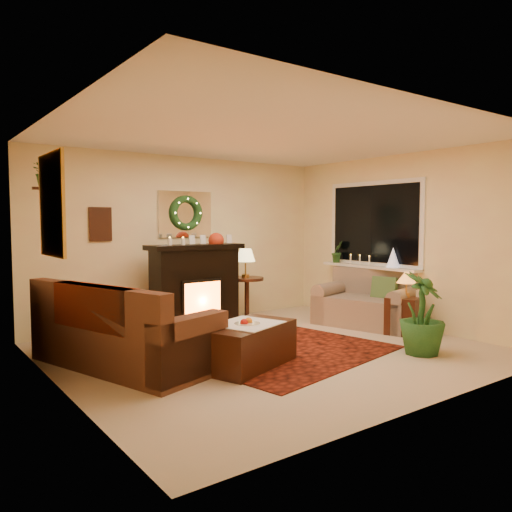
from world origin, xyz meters
TOP-DOWN VIEW (x-y plane):
  - floor at (0.00, 0.00)m, footprint 5.00×5.00m
  - ceiling at (0.00, 0.00)m, footprint 5.00×5.00m
  - wall_back at (0.00, 2.25)m, footprint 5.00×5.00m
  - wall_front at (0.00, -2.25)m, footprint 5.00×5.00m
  - wall_left at (-2.50, 0.00)m, footprint 4.50×4.50m
  - wall_right at (2.50, 0.00)m, footprint 4.50×4.50m
  - area_rug at (0.09, -0.19)m, footprint 2.74×2.26m
  - sofa at (-1.70, 0.47)m, footprint 1.56×2.35m
  - red_throw at (-1.73, 0.64)m, footprint 0.73×1.19m
  - fireplace at (-0.14, 1.68)m, footprint 1.30×0.43m
  - poinsettia at (0.23, 1.68)m, footprint 0.24×0.24m
  - mantel_candle_a at (-0.57, 1.63)m, footprint 0.06×0.06m
  - mantel_candle_b at (-0.36, 1.63)m, footprint 0.06×0.06m
  - mantel_mirror at (0.00, 2.23)m, footprint 0.92×0.02m
  - wreath at (0.00, 2.19)m, footprint 0.55×0.11m
  - wall_art at (-1.35, 2.23)m, footprint 0.32×0.03m
  - gold_mirror at (-2.48, 0.30)m, footprint 0.03×0.84m
  - hanging_plant at (-2.34, 1.05)m, footprint 0.33×0.28m
  - loveseat at (2.06, 0.33)m, footprint 1.21×1.63m
  - window_frame at (2.48, 0.55)m, footprint 0.03×1.86m
  - window_glass at (2.47, 0.55)m, footprint 0.02×1.70m
  - window_sill at (2.38, 0.55)m, footprint 0.22×1.86m
  - mini_tree at (2.42, 0.12)m, footprint 0.21×0.21m
  - sill_plant at (2.36, 1.24)m, footprint 0.26×0.21m
  - side_table_round at (0.81, 1.71)m, footprint 0.58×0.58m
  - lamp_cream at (0.81, 1.74)m, footprint 0.31×0.31m
  - end_table_square at (2.05, -0.38)m, footprint 0.55×0.55m
  - lamp_tiffany at (2.09, -0.38)m, footprint 0.28×0.28m
  - coffee_table at (-0.64, -0.36)m, footprint 1.26×0.96m
  - fruit_bowl at (-0.64, -0.36)m, footprint 0.28×0.28m
  - floor_palm at (1.34, -1.18)m, footprint 2.17×2.17m

SIDE VIEW (x-z plane):
  - floor at x=0.00m, z-range 0.00..0.00m
  - area_rug at x=0.09m, z-range 0.00..0.01m
  - coffee_table at x=-0.64m, z-range -0.02..0.44m
  - end_table_square at x=2.05m, z-range 0.01..0.53m
  - side_table_round at x=0.81m, z-range -0.02..0.67m
  - loveseat at x=2.06m, z-range 0.00..0.84m
  - sofa at x=-1.70m, z-range -0.04..0.90m
  - floor_palm at x=1.34m, z-range -1.02..1.92m
  - fruit_bowl at x=-0.64m, z-range 0.42..0.48m
  - red_throw at x=-1.73m, z-range 0.45..0.46m
  - fireplace at x=-0.14m, z-range -0.04..1.14m
  - lamp_tiffany at x=2.09m, z-range 0.54..0.95m
  - window_sill at x=2.38m, z-range 0.85..0.89m
  - lamp_cream at x=0.81m, z-range 0.65..1.11m
  - mini_tree at x=2.42m, z-range 0.89..1.19m
  - sill_plant at x=2.36m, z-range 0.84..1.33m
  - mantel_candle_a at x=-0.57m, z-range 1.16..1.36m
  - mantel_candle_b at x=-0.36m, z-range 1.17..1.35m
  - wall_back at x=0.00m, z-range 1.30..1.30m
  - wall_front at x=0.00m, z-range 1.30..1.30m
  - wall_left at x=-2.50m, z-range 1.30..1.30m
  - wall_right at x=2.50m, z-range 1.30..1.30m
  - poinsettia at x=0.23m, z-range 1.18..1.42m
  - wall_art at x=-1.35m, z-range 1.31..1.79m
  - window_frame at x=2.48m, z-range 0.87..2.23m
  - window_glass at x=2.47m, z-range 0.94..2.16m
  - mantel_mirror at x=0.00m, z-range 1.34..2.06m
  - wreath at x=0.00m, z-range 1.44..2.00m
  - gold_mirror at x=-2.48m, z-range 1.25..2.25m
  - hanging_plant at x=-2.34m, z-range 1.79..2.15m
  - ceiling at x=0.00m, z-range 2.60..2.60m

